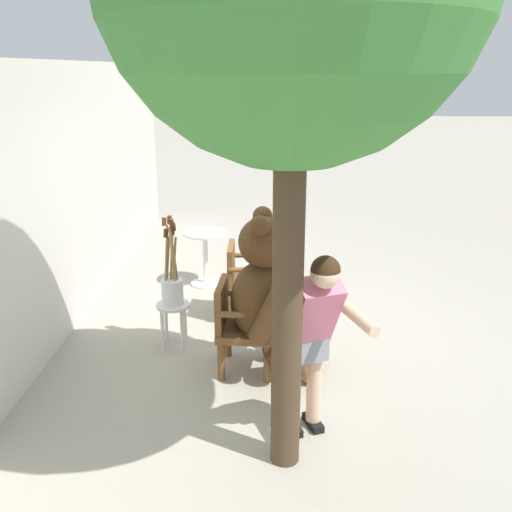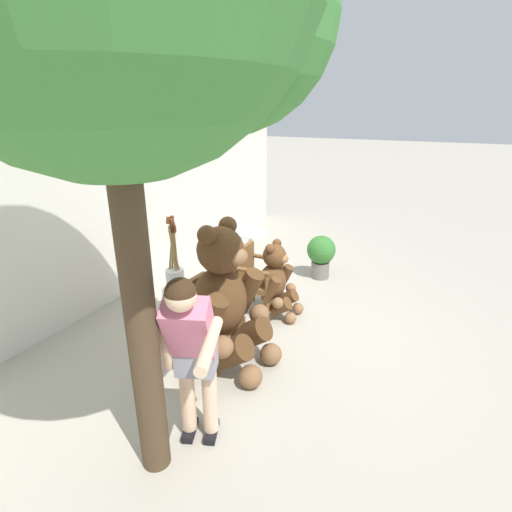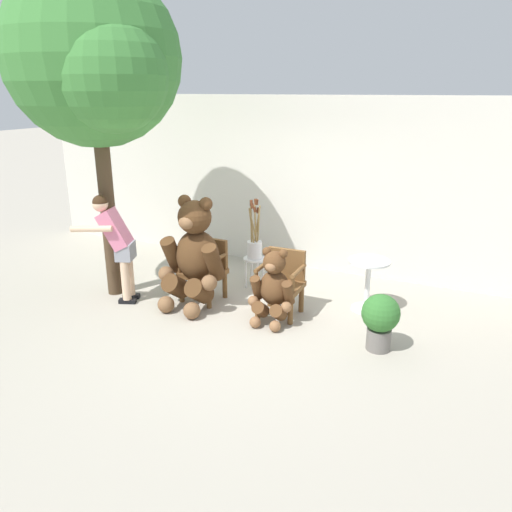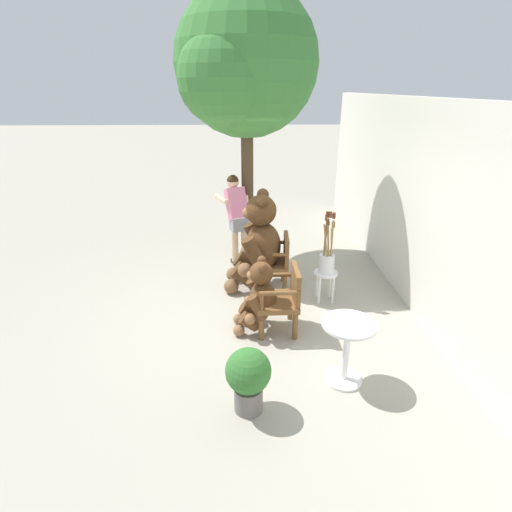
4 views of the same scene
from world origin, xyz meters
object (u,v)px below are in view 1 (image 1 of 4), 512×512
(person_visitor, at_px, (312,330))
(brush_bucket, at_px, (172,284))
(round_side_table, at_px, (205,252))
(white_stool, at_px, (173,313))
(teddy_bear_large, at_px, (269,295))
(potted_plant, at_px, (284,248))
(wooden_chair_right, at_px, (246,279))
(teddy_bear_small, at_px, (272,277))
(wooden_chair_left, at_px, (240,323))

(person_visitor, xyz_separation_m, brush_bucket, (1.49, 1.29, -0.24))
(round_side_table, bearing_deg, white_stool, 176.12)
(round_side_table, bearing_deg, person_visitor, -160.08)
(teddy_bear_large, height_order, white_stool, teddy_bear_large)
(round_side_table, height_order, potted_plant, round_side_table)
(teddy_bear_large, relative_size, white_stool, 3.35)
(wooden_chair_right, distance_m, teddy_bear_large, 1.25)
(brush_bucket, relative_size, round_side_table, 1.27)
(person_visitor, distance_m, potted_plant, 3.67)
(teddy_bear_large, bearing_deg, teddy_bear_small, -1.47)
(wooden_chair_left, height_order, potted_plant, wooden_chair_left)
(round_side_table, bearing_deg, potted_plant, -69.43)
(white_stool, distance_m, round_side_table, 1.76)
(person_visitor, distance_m, brush_bucket, 1.99)
(person_visitor, distance_m, round_side_table, 3.48)
(person_visitor, relative_size, round_side_table, 2.13)
(wooden_chair_left, relative_size, white_stool, 1.87)
(white_stool, bearing_deg, potted_plant, -28.27)
(person_visitor, bearing_deg, wooden_chair_left, 29.37)
(wooden_chair_right, xyz_separation_m, person_visitor, (-2.23, -0.59, 0.45))
(wooden_chair_right, bearing_deg, teddy_bear_large, -167.45)
(teddy_bear_large, distance_m, teddy_bear_small, 1.22)
(person_visitor, relative_size, brush_bucket, 1.68)
(white_stool, xyz_separation_m, potted_plant, (2.14, -1.15, 0.04))
(wooden_chair_right, relative_size, teddy_bear_small, 0.87)
(wooden_chair_right, relative_size, round_side_table, 1.19)
(person_visitor, bearing_deg, wooden_chair_right, 14.85)
(teddy_bear_small, relative_size, brush_bucket, 1.09)
(wooden_chair_left, bearing_deg, round_side_table, 14.93)
(wooden_chair_right, xyz_separation_m, white_stool, (-0.74, 0.70, -0.11))
(potted_plant, bearing_deg, white_stool, 151.73)
(wooden_chair_right, height_order, brush_bucket, brush_bucket)
(teddy_bear_large, distance_m, person_visitor, 1.10)
(teddy_bear_small, xyz_separation_m, round_side_table, (1.01, 0.88, -0.04))
(white_stool, height_order, potted_plant, potted_plant)
(wooden_chair_left, xyz_separation_m, teddy_bear_small, (1.18, -0.29, 0.02))
(wooden_chair_right, distance_m, teddy_bear_small, 0.30)
(wooden_chair_right, xyz_separation_m, potted_plant, (1.40, -0.45, -0.07))
(wooden_chair_right, distance_m, white_stool, 1.02)
(white_stool, xyz_separation_m, brush_bucket, (0.00, -0.00, 0.32))
(brush_bucket, xyz_separation_m, round_side_table, (1.75, -0.12, -0.23))
(teddy_bear_small, bearing_deg, potted_plant, -6.16)
(white_stool, bearing_deg, teddy_bear_large, -114.97)
(brush_bucket, distance_m, potted_plant, 2.44)
(wooden_chair_left, distance_m, brush_bucket, 0.86)
(white_stool, bearing_deg, brush_bucket, -22.92)
(wooden_chair_right, bearing_deg, teddy_bear_small, -89.62)
(teddy_bear_large, distance_m, round_side_table, 2.38)
(teddy_bear_small, distance_m, potted_plant, 1.41)
(teddy_bear_large, bearing_deg, wooden_chair_right, 12.55)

